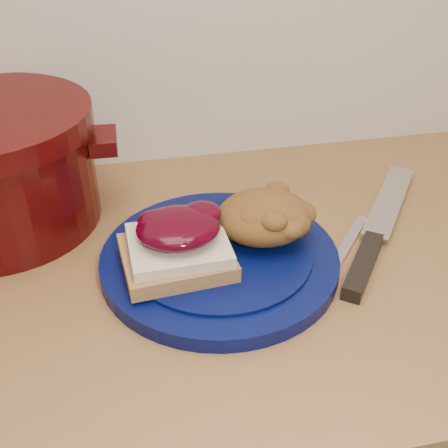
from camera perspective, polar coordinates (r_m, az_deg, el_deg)
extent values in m
cylinder|color=#040A3C|center=(0.71, -0.46, -3.66)|extent=(0.31, 0.31, 0.02)
cube|color=olive|center=(0.68, -4.85, -3.39)|extent=(0.14, 0.12, 0.02)
cube|color=beige|center=(0.67, -4.65, -2.11)|extent=(0.12, 0.11, 0.01)
ellipsoid|color=#32010E|center=(0.66, -4.69, -0.36)|extent=(0.10, 0.09, 0.03)
ellipsoid|color=brown|center=(0.71, 4.08, 0.74)|extent=(0.12, 0.11, 0.06)
cube|color=black|center=(0.72, 13.94, -4.10)|extent=(0.10, 0.12, 0.02)
cube|color=silver|center=(0.86, 16.48, 2.41)|extent=(0.16, 0.19, 0.00)
cube|color=silver|center=(0.75, 12.01, -2.63)|extent=(0.13, 0.15, 0.00)
cube|color=#330505|center=(0.79, -12.17, 8.25)|extent=(0.04, 0.06, 0.02)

